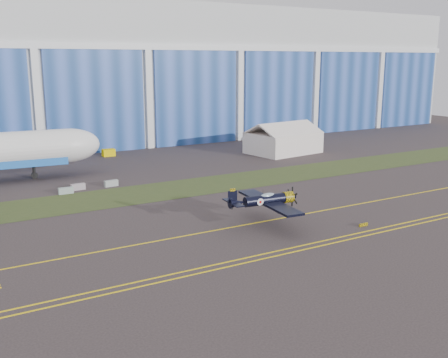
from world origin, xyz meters
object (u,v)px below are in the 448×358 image
warbird (265,200)px  shipping_container (13,155)px  tent (283,137)px  tug (109,153)px

warbird → shipping_container: size_ratio=1.88×
tent → shipping_container: 50.53m
tug → warbird: bearing=-87.8°
shipping_container → tug: (16.81, -2.17, -0.73)m
tent → tug: bearing=148.0°
tent → shipping_container: tent is taller
shipping_container → warbird: bearing=-78.5°
shipping_container → tent: bearing=-26.1°
warbird → tug: warbird is taller
shipping_container → tug: shipping_container is taller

